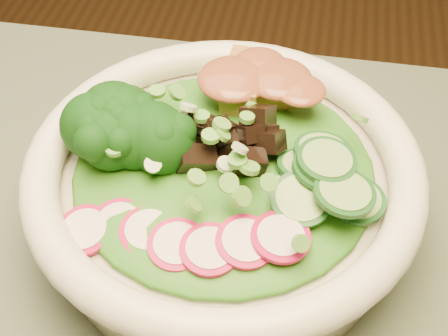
# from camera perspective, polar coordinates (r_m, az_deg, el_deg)

# --- Properties ---
(salad_bowl) EXTENTS (0.28, 0.28, 0.08)m
(salad_bowl) POSITION_cam_1_polar(r_m,az_deg,el_deg) (0.45, 0.00, -1.77)
(salad_bowl) COLOR white
(salad_bowl) RESTS_ON dining_table
(lettuce_bed) EXTENTS (0.21, 0.21, 0.02)m
(lettuce_bed) POSITION_cam_1_polar(r_m,az_deg,el_deg) (0.43, 0.00, 0.09)
(lettuce_bed) COLOR #1D6114
(lettuce_bed) RESTS_ON salad_bowl
(broccoli_florets) EXTENTS (0.09, 0.08, 0.05)m
(broccoli_florets) POSITION_cam_1_polar(r_m,az_deg,el_deg) (0.44, -8.21, 3.23)
(broccoli_florets) COLOR black
(broccoli_florets) RESTS_ON salad_bowl
(radish_slices) EXTENTS (0.12, 0.05, 0.02)m
(radish_slices) POSITION_cam_1_polar(r_m,az_deg,el_deg) (0.39, -2.64, -6.64)
(radish_slices) COLOR #AB0D42
(radish_slices) RESTS_ON salad_bowl
(cucumber_slices) EXTENTS (0.08, 0.08, 0.04)m
(cucumber_slices) POSITION_cam_1_polar(r_m,az_deg,el_deg) (0.42, 8.88, -0.87)
(cucumber_slices) COLOR #94C06B
(cucumber_slices) RESTS_ON salad_bowl
(mushroom_heap) EXTENTS (0.08, 0.08, 0.04)m
(mushroom_heap) POSITION_cam_1_polar(r_m,az_deg,el_deg) (0.43, 0.50, 2.60)
(mushroom_heap) COLOR black
(mushroom_heap) RESTS_ON salad_bowl
(tofu_cubes) EXTENTS (0.10, 0.07, 0.04)m
(tofu_cubes) POSITION_cam_1_polar(r_m,az_deg,el_deg) (0.47, 2.61, 6.65)
(tofu_cubes) COLOR #A88038
(tofu_cubes) RESTS_ON salad_bowl
(peanut_sauce) EXTENTS (0.07, 0.06, 0.02)m
(peanut_sauce) POSITION_cam_1_polar(r_m,az_deg,el_deg) (0.46, 2.66, 7.93)
(peanut_sauce) COLOR brown
(peanut_sauce) RESTS_ON tofu_cubes
(scallion_garnish) EXTENTS (0.20, 0.20, 0.02)m
(scallion_garnish) POSITION_cam_1_polar(r_m,az_deg,el_deg) (0.42, -0.00, 2.47)
(scallion_garnish) COLOR #549B37
(scallion_garnish) RESTS_ON salad_bowl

